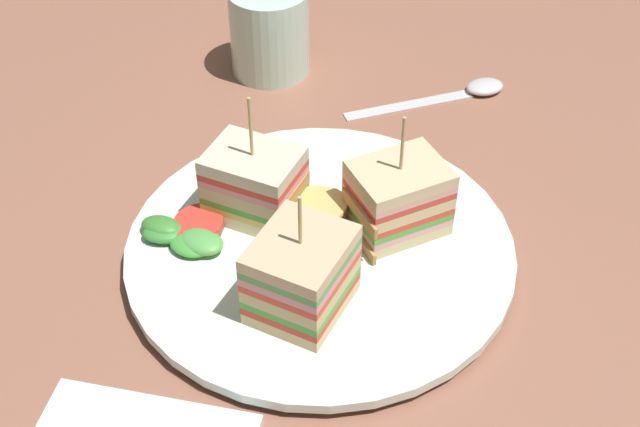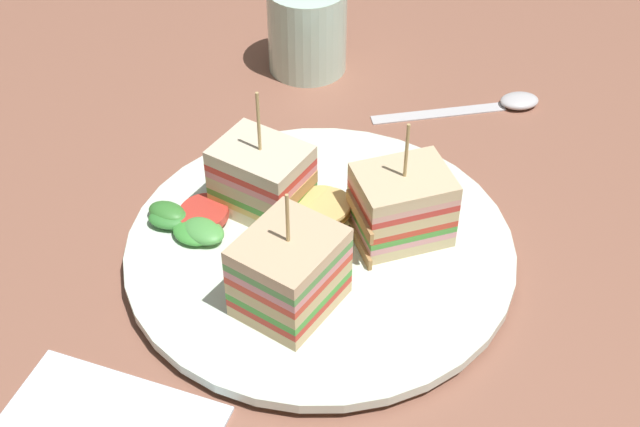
# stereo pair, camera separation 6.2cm
# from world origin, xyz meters

# --- Properties ---
(ground_plane) EXTENTS (1.11, 0.88, 0.02)m
(ground_plane) POSITION_xyz_m (0.00, 0.00, -0.01)
(ground_plane) COLOR #905B48
(plate) EXTENTS (0.28, 0.28, 0.01)m
(plate) POSITION_xyz_m (0.00, 0.00, 0.01)
(plate) COLOR white
(plate) RESTS_ON ground_plane
(sandwich_wedge_0) EXTENTS (0.07, 0.08, 0.10)m
(sandwich_wedge_0) POSITION_xyz_m (0.04, 0.05, 0.04)
(sandwich_wedge_0) COLOR beige
(sandwich_wedge_0) RESTS_ON plate
(sandwich_wedge_1) EXTENTS (0.08, 0.08, 0.10)m
(sandwich_wedge_1) POSITION_xyz_m (-0.06, 0.01, 0.04)
(sandwich_wedge_1) COLOR #E2BD87
(sandwich_wedge_1) RESTS_ON plate
(sandwich_wedge_2) EXTENTS (0.07, 0.08, 0.10)m
(sandwich_wedge_2) POSITION_xyz_m (0.02, -0.06, 0.04)
(sandwich_wedge_2) COLOR beige
(sandwich_wedge_2) RESTS_ON plate
(chip_pile) EXTENTS (0.07, 0.08, 0.03)m
(chip_pile) POSITION_xyz_m (0.01, 0.00, 0.03)
(chip_pile) COLOR #EDD77C
(chip_pile) RESTS_ON plate
(salad_garnish) EXTENTS (0.06, 0.07, 0.01)m
(salad_garnish) POSITION_xyz_m (0.01, 0.10, 0.02)
(salad_garnish) COLOR #52A54C
(salad_garnish) RESTS_ON plate
(spoon) EXTENTS (0.06, 0.15, 0.01)m
(spoon) POSITION_xyz_m (0.20, -0.14, 0.00)
(spoon) COLOR silver
(spoon) RESTS_ON ground_plane
(drinking_glass) EXTENTS (0.07, 0.07, 0.08)m
(drinking_glass) POSITION_xyz_m (0.25, 0.03, 0.03)
(drinking_glass) COLOR silver
(drinking_glass) RESTS_ON ground_plane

